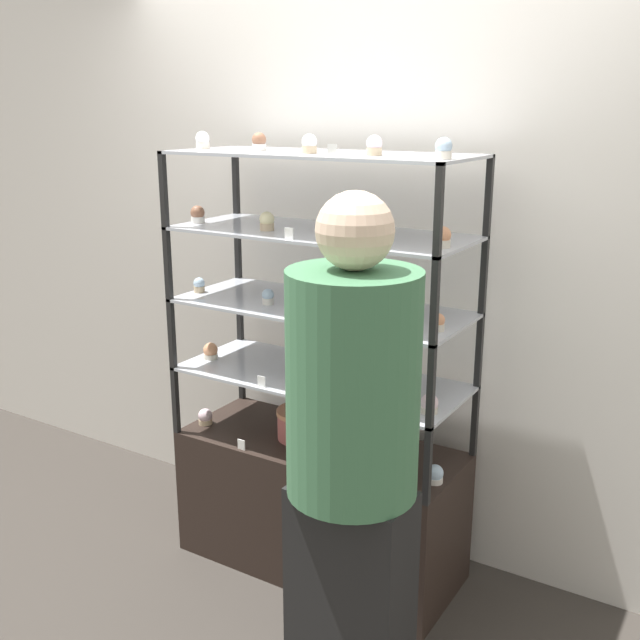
% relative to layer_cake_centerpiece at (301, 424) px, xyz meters
% --- Properties ---
extents(ground_plane, '(20.00, 20.00, 0.00)m').
position_rel_layer_cake_centerpiece_xyz_m(ground_plane, '(0.10, -0.00, -0.65)').
color(ground_plane, '#38332D').
extents(back_wall, '(8.00, 0.05, 2.60)m').
position_rel_layer_cake_centerpiece_xyz_m(back_wall, '(0.10, 0.39, 0.65)').
color(back_wall, silver).
rests_on(back_wall, ground_plane).
extents(display_base, '(1.21, 0.49, 0.58)m').
position_rel_layer_cake_centerpiece_xyz_m(display_base, '(0.10, -0.00, -0.36)').
color(display_base, black).
rests_on(display_base, ground_plane).
extents(display_riser_lower, '(1.21, 0.49, 0.30)m').
position_rel_layer_cake_centerpiece_xyz_m(display_riser_lower, '(0.10, -0.00, 0.22)').
color(display_riser_lower, black).
rests_on(display_riser_lower, display_base).
extents(display_riser_middle, '(1.21, 0.49, 0.30)m').
position_rel_layer_cake_centerpiece_xyz_m(display_riser_middle, '(0.10, -0.00, 0.52)').
color(display_riser_middle, black).
rests_on(display_riser_middle, display_riser_lower).
extents(display_riser_upper, '(1.21, 0.49, 0.30)m').
position_rel_layer_cake_centerpiece_xyz_m(display_riser_upper, '(0.10, -0.00, 0.82)').
color(display_riser_upper, black).
rests_on(display_riser_upper, display_riser_middle).
extents(display_riser_top, '(1.21, 0.49, 0.30)m').
position_rel_layer_cake_centerpiece_xyz_m(display_riser_top, '(0.10, -0.00, 1.12)').
color(display_riser_top, black).
rests_on(display_riser_top, display_riser_upper).
extents(layer_cake_centerpiece, '(0.21, 0.21, 0.13)m').
position_rel_layer_cake_centerpiece_xyz_m(layer_cake_centerpiece, '(0.00, 0.00, 0.00)').
color(layer_cake_centerpiece, '#C66660').
rests_on(layer_cake_centerpiece, display_base).
extents(sheet_cake_frosted, '(0.20, 0.14, 0.07)m').
position_rel_layer_cake_centerpiece_xyz_m(sheet_cake_frosted, '(0.32, 0.03, 0.57)').
color(sheet_cake_frosted, brown).
rests_on(sheet_cake_frosted, display_riser_middle).
extents(cupcake_0, '(0.06, 0.06, 0.07)m').
position_rel_layer_cake_centerpiece_xyz_m(cupcake_0, '(-0.45, -0.10, -0.03)').
color(cupcake_0, '#CCB28C').
rests_on(cupcake_0, display_base).
extents(cupcake_1, '(0.06, 0.06, 0.07)m').
position_rel_layer_cake_centerpiece_xyz_m(cupcake_1, '(0.65, -0.07, -0.03)').
color(cupcake_1, white).
rests_on(cupcake_1, display_base).
extents(price_tag_0, '(0.04, 0.00, 0.04)m').
position_rel_layer_cake_centerpiece_xyz_m(price_tag_0, '(-0.15, -0.23, -0.04)').
color(price_tag_0, white).
rests_on(price_tag_0, display_base).
extents(cupcake_2, '(0.06, 0.06, 0.07)m').
position_rel_layer_cake_centerpiece_xyz_m(cupcake_2, '(-0.43, -0.06, 0.27)').
color(cupcake_2, beige).
rests_on(cupcake_2, display_riser_lower).
extents(cupcake_3, '(0.06, 0.06, 0.07)m').
position_rel_layer_cake_centerpiece_xyz_m(cupcake_3, '(0.10, -0.13, 0.27)').
color(cupcake_3, white).
rests_on(cupcake_3, display_riser_lower).
extents(cupcake_4, '(0.06, 0.06, 0.07)m').
position_rel_layer_cake_centerpiece_xyz_m(cupcake_4, '(0.64, -0.12, 0.27)').
color(cupcake_4, beige).
rests_on(cupcake_4, display_riser_lower).
extents(price_tag_1, '(0.04, 0.00, 0.04)m').
position_rel_layer_cake_centerpiece_xyz_m(price_tag_1, '(-0.04, -0.23, 0.26)').
color(price_tag_1, white).
rests_on(price_tag_1, display_riser_lower).
extents(cupcake_5, '(0.05, 0.05, 0.06)m').
position_rel_layer_cake_centerpiece_xyz_m(cupcake_5, '(-0.47, -0.08, 0.57)').
color(cupcake_5, '#CCB28C').
rests_on(cupcake_5, display_riser_middle).
extents(cupcake_6, '(0.05, 0.05, 0.06)m').
position_rel_layer_cake_centerpiece_xyz_m(cupcake_6, '(-0.09, -0.09, 0.57)').
color(cupcake_6, white).
rests_on(cupcake_6, display_riser_middle).
extents(cupcake_7, '(0.05, 0.05, 0.06)m').
position_rel_layer_cake_centerpiece_xyz_m(cupcake_7, '(0.64, -0.08, 0.57)').
color(cupcake_7, beige).
rests_on(cupcake_7, display_riser_middle).
extents(price_tag_2, '(0.04, 0.00, 0.04)m').
position_rel_layer_cake_centerpiece_xyz_m(price_tag_2, '(0.10, -0.23, 0.56)').
color(price_tag_2, white).
rests_on(price_tag_2, display_riser_middle).
extents(cupcake_8, '(0.06, 0.06, 0.07)m').
position_rel_layer_cake_centerpiece_xyz_m(cupcake_8, '(-0.45, -0.09, 0.87)').
color(cupcake_8, white).
rests_on(cupcake_8, display_riser_upper).
extents(cupcake_9, '(0.06, 0.06, 0.07)m').
position_rel_layer_cake_centerpiece_xyz_m(cupcake_9, '(-0.09, -0.09, 0.87)').
color(cupcake_9, '#CCB28C').
rests_on(cupcake_9, display_riser_upper).
extents(cupcake_10, '(0.06, 0.06, 0.07)m').
position_rel_layer_cake_centerpiece_xyz_m(cupcake_10, '(0.29, -0.13, 0.87)').
color(cupcake_10, beige).
rests_on(cupcake_10, display_riser_upper).
extents(cupcake_11, '(0.06, 0.06, 0.07)m').
position_rel_layer_cake_centerpiece_xyz_m(cupcake_11, '(0.64, -0.08, 0.87)').
color(cupcake_11, beige).
rests_on(cupcake_11, display_riser_upper).
extents(price_tag_3, '(0.04, 0.00, 0.04)m').
position_rel_layer_cake_centerpiece_xyz_m(price_tag_3, '(0.10, -0.23, 0.86)').
color(price_tag_3, white).
rests_on(price_tag_3, display_riser_upper).
extents(cupcake_12, '(0.06, 0.06, 0.07)m').
position_rel_layer_cake_centerpiece_xyz_m(cupcake_12, '(-0.44, -0.05, 1.18)').
color(cupcake_12, beige).
rests_on(cupcake_12, display_riser_top).
extents(cupcake_13, '(0.06, 0.06, 0.07)m').
position_rel_layer_cake_centerpiece_xyz_m(cupcake_13, '(-0.16, -0.04, 1.18)').
color(cupcake_13, white).
rests_on(cupcake_13, display_riser_top).
extents(cupcake_14, '(0.06, 0.06, 0.07)m').
position_rel_layer_cake_centerpiece_xyz_m(cupcake_14, '(0.10, -0.08, 1.18)').
color(cupcake_14, '#CCB28C').
rests_on(cupcake_14, display_riser_top).
extents(cupcake_15, '(0.06, 0.06, 0.07)m').
position_rel_layer_cake_centerpiece_xyz_m(cupcake_15, '(0.36, -0.06, 1.18)').
color(cupcake_15, '#CCB28C').
rests_on(cupcake_15, display_riser_top).
extents(cupcake_16, '(0.06, 0.06, 0.07)m').
position_rel_layer_cake_centerpiece_xyz_m(cupcake_16, '(0.65, -0.12, 1.18)').
color(cupcake_16, beige).
rests_on(cupcake_16, display_riser_top).
extents(price_tag_4, '(0.04, 0.00, 0.04)m').
position_rel_layer_cake_centerpiece_xyz_m(price_tag_4, '(0.29, -0.23, 1.16)').
color(price_tag_4, white).
rests_on(price_tag_4, display_riser_top).
extents(customer_figure, '(0.40, 0.40, 1.73)m').
position_rel_layer_cake_centerpiece_xyz_m(customer_figure, '(0.61, -0.65, 0.28)').
color(customer_figure, black).
rests_on(customer_figure, ground_plane).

